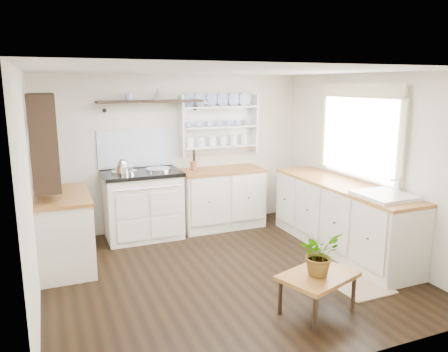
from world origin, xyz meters
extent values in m
cube|color=black|center=(0.00, 0.00, 0.00)|extent=(4.00, 3.80, 0.01)
cube|color=silver|center=(0.00, 1.90, 1.15)|extent=(4.00, 0.02, 2.30)
cube|color=silver|center=(2.00, 0.00, 1.15)|extent=(0.02, 3.80, 2.30)
cube|color=silver|center=(-2.00, 0.00, 1.15)|extent=(0.02, 3.80, 2.30)
cube|color=white|center=(0.00, 0.00, 2.30)|extent=(4.00, 3.80, 0.01)
cube|color=white|center=(1.96, 0.15, 1.50)|extent=(0.04, 1.40, 1.00)
cube|color=white|center=(1.94, 0.15, 1.50)|extent=(0.02, 1.50, 1.10)
cube|color=beige|center=(1.92, 0.15, 2.08)|extent=(0.04, 1.55, 0.18)
cube|color=white|center=(-0.61, 1.57, 0.46)|extent=(1.04, 0.67, 0.91)
cube|color=black|center=(-0.61, 1.57, 0.94)|extent=(1.08, 0.71, 0.05)
cylinder|color=silver|center=(-0.85, 1.57, 0.98)|extent=(0.35, 0.35, 0.03)
cylinder|color=silver|center=(-0.37, 1.57, 0.98)|extent=(0.35, 0.35, 0.03)
cylinder|color=silver|center=(-0.61, 1.19, 0.81)|extent=(0.93, 0.02, 0.02)
cube|color=#EFE7CE|center=(0.60, 1.60, 0.44)|extent=(1.25, 0.60, 0.88)
cube|color=brown|center=(0.60, 1.60, 0.88)|extent=(1.27, 0.63, 0.04)
cube|color=#EFE7CE|center=(1.70, 0.10, 0.44)|extent=(0.60, 2.40, 0.88)
cube|color=brown|center=(1.70, 0.10, 0.88)|extent=(0.62, 2.43, 0.04)
cube|color=white|center=(1.70, -0.65, 0.80)|extent=(0.55, 0.60, 0.28)
cylinder|color=silver|center=(1.90, -0.65, 1.00)|extent=(0.02, 0.02, 0.22)
cube|color=#EFE7CE|center=(-1.70, 0.90, 0.44)|extent=(0.60, 1.10, 0.88)
cube|color=brown|center=(-1.70, 0.90, 0.88)|extent=(0.62, 1.13, 0.04)
cube|color=white|center=(0.65, 1.88, 1.55)|extent=(1.20, 0.03, 0.90)
cube|color=white|center=(0.65, 1.79, 1.55)|extent=(1.20, 0.22, 0.02)
cylinder|color=navy|center=(0.65, 1.80, 1.82)|extent=(0.20, 0.02, 0.20)
cube|color=black|center=(-0.40, 1.77, 1.92)|extent=(1.50, 0.24, 0.04)
cone|color=black|center=(-1.05, 1.84, 1.81)|extent=(0.06, 0.20, 0.06)
cone|color=black|center=(0.25, 1.84, 1.81)|extent=(0.06, 0.20, 0.06)
cube|color=black|center=(-1.84, 0.90, 1.55)|extent=(0.28, 0.80, 1.05)
cylinder|color=brown|center=(0.20, 1.68, 0.97)|extent=(0.11, 0.11, 0.12)
cube|color=brown|center=(0.48, -1.16, 0.37)|extent=(0.84, 0.71, 0.04)
cylinder|color=black|center=(0.26, -1.45, 0.17)|extent=(0.04, 0.04, 0.35)
cylinder|color=black|center=(0.13, -1.06, 0.17)|extent=(0.04, 0.04, 0.35)
cylinder|color=black|center=(0.84, -1.25, 0.17)|extent=(0.04, 0.04, 0.35)
cylinder|color=black|center=(0.71, -0.87, 0.17)|extent=(0.04, 0.04, 0.35)
imported|color=#3F7233|center=(0.48, -1.16, 0.60)|extent=(0.44, 0.40, 0.42)
cube|color=#80694B|center=(1.21, -0.77, 0.01)|extent=(0.57, 0.86, 0.02)
camera|label=1|loc=(-1.83, -4.40, 2.17)|focal=35.00mm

